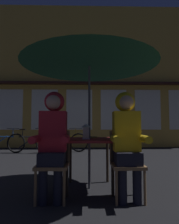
{
  "coord_description": "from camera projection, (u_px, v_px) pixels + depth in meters",
  "views": [
    {
      "loc": [
        -0.06,
        -2.9,
        0.95
      ],
      "look_at": [
        0.0,
        -0.12,
        1.14
      ],
      "focal_mm": 30.3,
      "sensor_mm": 36.0,
      "label": 1
    }
  ],
  "objects": [
    {
      "name": "ground_plane",
      "position": [
        89.0,
        188.0,
        2.83
      ],
      "size": [
        60.0,
        60.0,
        0.0
      ],
      "primitive_type": "plane",
      "color": "black"
    },
    {
      "name": "bicycle_second",
      "position": [
        30.0,
        143.0,
        6.4
      ],
      "size": [
        1.67,
        0.24,
        0.84
      ],
      "color": "black",
      "rests_on": "ground_plane"
    },
    {
      "name": "bicycle_third",
      "position": [
        64.0,
        142.0,
        6.62
      ],
      "size": [
        1.68,
        0.17,
        0.84
      ],
      "color": "black",
      "rests_on": "ground_plane"
    },
    {
      "name": "cafe_table",
      "position": [
        89.0,
        145.0,
        2.87
      ],
      "size": [
        0.72,
        0.72,
        0.74
      ],
      "color": "maroon",
      "rests_on": "ground_plane"
    },
    {
      "name": "shopfront_building",
      "position": [
        96.0,
        77.0,
        8.43
      ],
      "size": [
        10.0,
        0.93,
        6.2
      ],
      "color": "gold",
      "rests_on": "ground_plane"
    },
    {
      "name": "chair_right",
      "position": [
        126.0,
        160.0,
        2.5
      ],
      "size": [
        0.4,
        0.4,
        0.87
      ],
      "color": "olive",
      "rests_on": "ground_plane"
    },
    {
      "name": "bicycle_nearest",
      "position": [
        2.0,
        142.0,
        6.48
      ],
      "size": [
        1.67,
        0.33,
        0.84
      ],
      "color": "black",
      "rests_on": "ground_plane"
    },
    {
      "name": "person_left_hooded",
      "position": [
        53.0,
        133.0,
        2.45
      ],
      "size": [
        0.45,
        0.56,
        1.4
      ],
      "color": "black",
      "rests_on": "ground_plane"
    },
    {
      "name": "person_right_hooded",
      "position": [
        127.0,
        133.0,
        2.47
      ],
      "size": [
        0.45,
        0.56,
        1.4
      ],
      "color": "black",
      "rests_on": "ground_plane"
    },
    {
      "name": "book",
      "position": [
        90.0,
        137.0,
        3.02
      ],
      "size": [
        0.24,
        0.2,
        0.02
      ],
      "primitive_type": "cube",
      "rotation": [
        0.0,
        0.0,
        0.34
      ],
      "color": "olive",
      "rests_on": "cafe_table"
    },
    {
      "name": "lantern",
      "position": [
        86.0,
        131.0,
        2.82
      ],
      "size": [
        0.11,
        0.11,
        0.23
      ],
      "color": "white",
      "rests_on": "cafe_table"
    },
    {
      "name": "chair_left",
      "position": [
        53.0,
        160.0,
        2.48
      ],
      "size": [
        0.4,
        0.4,
        0.87
      ],
      "color": "olive",
      "rests_on": "ground_plane"
    },
    {
      "name": "patio_umbrella",
      "position": [
        89.0,
        54.0,
        2.97
      ],
      "size": [
        2.1,
        2.1,
        2.31
      ],
      "color": "#4C4C51",
      "rests_on": "ground_plane"
    }
  ]
}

